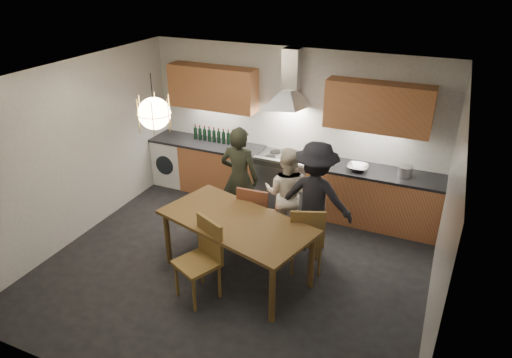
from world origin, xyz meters
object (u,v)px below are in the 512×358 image
at_px(person_mid, 287,193).
at_px(wine_bottles, 212,134).
at_px(mixing_bowl, 358,168).
at_px(chair_front, 203,254).
at_px(dining_table, 236,227).
at_px(person_left, 240,178).
at_px(person_right, 315,198).
at_px(chair_back_left, 214,221).
at_px(stock_pot, 405,171).

height_order(person_mid, wine_bottles, person_mid).
relative_size(person_mid, wine_bottles, 2.00).
relative_size(person_mid, mixing_bowl, 4.49).
bearing_deg(mixing_bowl, chair_front, -117.63).
distance_m(dining_table, mixing_bowl, 2.28).
height_order(dining_table, person_left, person_left).
bearing_deg(mixing_bowl, person_right, -110.56).
distance_m(chair_front, person_left, 1.71).
xyz_separation_m(person_right, mixing_bowl, (0.37, 0.98, 0.12)).
bearing_deg(person_left, dining_table, 109.75).
height_order(chair_back_left, person_right, person_right).
xyz_separation_m(chair_back_left, mixing_bowl, (1.66, 1.57, 0.48)).
bearing_deg(wine_bottles, chair_back_left, -61.00).
distance_m(person_left, person_right, 1.25).
xyz_separation_m(mixing_bowl, wine_bottles, (-2.62, 0.16, 0.09)).
bearing_deg(mixing_bowl, stock_pot, 5.66).
bearing_deg(person_mid, chair_front, 70.52).
bearing_deg(chair_back_left, person_left, -97.93).
relative_size(person_mid, stock_pot, 6.77).
bearing_deg(chair_front, person_left, 125.06).
height_order(dining_table, wine_bottles, wine_bottles).
xyz_separation_m(chair_back_left, person_left, (0.05, 0.74, 0.36)).
relative_size(chair_front, person_left, 0.63).
xyz_separation_m(chair_front, stock_pot, (2.00, 2.57, 0.38)).
xyz_separation_m(mixing_bowl, stock_pot, (0.69, 0.07, 0.04)).
bearing_deg(stock_pot, mixing_bowl, -174.34).
bearing_deg(wine_bottles, person_right, -26.94).
bearing_deg(wine_bottles, stock_pot, -1.59).
bearing_deg(chair_back_left, stock_pot, -148.94).
bearing_deg(dining_table, person_left, 129.39).
distance_m(dining_table, chair_back_left, 0.75).
distance_m(chair_back_left, chair_front, 1.00).
bearing_deg(chair_back_left, person_right, -159.44).
height_order(chair_back_left, stock_pot, stock_pot).
bearing_deg(dining_table, person_right, 69.55).
height_order(chair_back_left, person_mid, person_mid).
bearing_deg(chair_front, chair_back_left, 135.62).
relative_size(person_right, mixing_bowl, 5.14).
bearing_deg(chair_back_left, mixing_bowl, -140.46).
distance_m(person_right, mixing_bowl, 1.06).
bearing_deg(chair_back_left, chair_front, 106.87).
xyz_separation_m(person_left, wine_bottles, (-1.01, 0.99, 0.21)).
xyz_separation_m(person_left, stock_pot, (2.29, 0.90, 0.16)).
xyz_separation_m(dining_table, person_left, (-0.50, 1.15, 0.08)).
xyz_separation_m(chair_front, person_right, (0.94, 1.52, 0.23)).
xyz_separation_m(dining_table, person_mid, (0.27, 1.15, -0.02)).
relative_size(dining_table, mixing_bowl, 6.78).
xyz_separation_m(person_left, mixing_bowl, (1.61, 0.83, 0.12)).
xyz_separation_m(chair_back_left, chair_front, (0.35, -0.93, 0.13)).
relative_size(chair_front, person_mid, 0.72).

